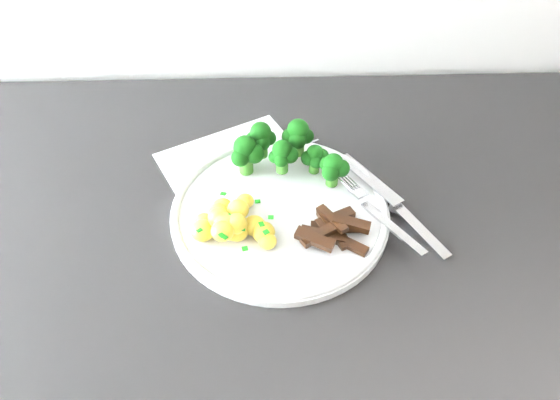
{
  "coord_description": "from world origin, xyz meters",
  "views": [
    {
      "loc": [
        -0.13,
        1.15,
        1.47
      ],
      "look_at": [
        -0.11,
        1.64,
        0.96
      ],
      "focal_mm": 34.29,
      "sensor_mm": 36.0,
      "label": 1
    }
  ],
  "objects_px": {
    "recipe_paper": "(255,190)",
    "broccoli": "(286,150)",
    "plate": "(280,211)",
    "counter": "(262,363)",
    "knife": "(404,216)",
    "beef_strips": "(332,230)",
    "fork": "(381,215)",
    "potatoes": "(231,224)"
  },
  "relations": [
    {
      "from": "recipe_paper",
      "to": "broccoli",
      "type": "distance_m",
      "value": 0.07
    },
    {
      "from": "recipe_paper",
      "to": "plate",
      "type": "distance_m",
      "value": 0.06
    },
    {
      "from": "broccoli",
      "to": "plate",
      "type": "bearing_deg",
      "value": -97.48
    },
    {
      "from": "counter",
      "to": "knife",
      "type": "bearing_deg",
      "value": -9.64
    },
    {
      "from": "broccoli",
      "to": "knife",
      "type": "bearing_deg",
      "value": -30.61
    },
    {
      "from": "counter",
      "to": "knife",
      "type": "relative_size",
      "value": 12.34
    },
    {
      "from": "beef_strips",
      "to": "knife",
      "type": "xyz_separation_m",
      "value": [
        0.1,
        0.03,
        -0.01
      ]
    },
    {
      "from": "recipe_paper",
      "to": "knife",
      "type": "height_order",
      "value": "knife"
    },
    {
      "from": "fork",
      "to": "potatoes",
      "type": "bearing_deg",
      "value": -174.96
    },
    {
      "from": "counter",
      "to": "knife",
      "type": "height_order",
      "value": "knife"
    },
    {
      "from": "potatoes",
      "to": "fork",
      "type": "bearing_deg",
      "value": 5.04
    },
    {
      "from": "plate",
      "to": "broccoli",
      "type": "relative_size",
      "value": 1.81
    },
    {
      "from": "broccoli",
      "to": "fork",
      "type": "distance_m",
      "value": 0.16
    },
    {
      "from": "potatoes",
      "to": "fork",
      "type": "xyz_separation_m",
      "value": [
        0.2,
        0.02,
        -0.01
      ]
    },
    {
      "from": "counter",
      "to": "beef_strips",
      "type": "distance_m",
      "value": 0.5
    },
    {
      "from": "recipe_paper",
      "to": "fork",
      "type": "relative_size",
      "value": 2.2
    },
    {
      "from": "broccoli",
      "to": "fork",
      "type": "bearing_deg",
      "value": -39.42
    },
    {
      "from": "potatoes",
      "to": "counter",
      "type": "bearing_deg",
      "value": 63.87
    },
    {
      "from": "fork",
      "to": "knife",
      "type": "xyz_separation_m",
      "value": [
        0.04,
        0.01,
        -0.01
      ]
    },
    {
      "from": "beef_strips",
      "to": "fork",
      "type": "xyz_separation_m",
      "value": [
        0.07,
        0.02,
        -0.0
      ]
    },
    {
      "from": "plate",
      "to": "beef_strips",
      "type": "height_order",
      "value": "beef_strips"
    },
    {
      "from": "potatoes",
      "to": "fork",
      "type": "distance_m",
      "value": 0.2
    },
    {
      "from": "plate",
      "to": "fork",
      "type": "xyz_separation_m",
      "value": [
        0.13,
        -0.02,
        0.01
      ]
    },
    {
      "from": "beef_strips",
      "to": "fork",
      "type": "distance_m",
      "value": 0.07
    },
    {
      "from": "plate",
      "to": "knife",
      "type": "bearing_deg",
      "value": -4.71
    },
    {
      "from": "plate",
      "to": "beef_strips",
      "type": "relative_size",
      "value": 2.94
    },
    {
      "from": "counter",
      "to": "fork",
      "type": "distance_m",
      "value": 0.51
    },
    {
      "from": "beef_strips",
      "to": "broccoli",
      "type": "bearing_deg",
      "value": 113.96
    },
    {
      "from": "potatoes",
      "to": "beef_strips",
      "type": "distance_m",
      "value": 0.13
    },
    {
      "from": "beef_strips",
      "to": "knife",
      "type": "bearing_deg",
      "value": 17.39
    },
    {
      "from": "potatoes",
      "to": "beef_strips",
      "type": "height_order",
      "value": "potatoes"
    },
    {
      "from": "recipe_paper",
      "to": "broccoli",
      "type": "relative_size",
      "value": 2.13
    },
    {
      "from": "potatoes",
      "to": "broccoli",
      "type": "bearing_deg",
      "value": 57.73
    },
    {
      "from": "recipe_paper",
      "to": "knife",
      "type": "bearing_deg",
      "value": -17.22
    },
    {
      "from": "counter",
      "to": "recipe_paper",
      "type": "distance_m",
      "value": 0.47
    },
    {
      "from": "plate",
      "to": "potatoes",
      "type": "xyz_separation_m",
      "value": [
        -0.06,
        -0.04,
        0.02
      ]
    },
    {
      "from": "broccoli",
      "to": "knife",
      "type": "relative_size",
      "value": 0.82
    },
    {
      "from": "knife",
      "to": "potatoes",
      "type": "bearing_deg",
      "value": -173.88
    },
    {
      "from": "counter",
      "to": "beef_strips",
      "type": "height_order",
      "value": "beef_strips"
    },
    {
      "from": "counter",
      "to": "knife",
      "type": "xyz_separation_m",
      "value": [
        0.2,
        -0.03,
        0.47
      ]
    },
    {
      "from": "plate",
      "to": "potatoes",
      "type": "relative_size",
      "value": 2.64
    },
    {
      "from": "counter",
      "to": "plate",
      "type": "relative_size",
      "value": 8.33
    }
  ]
}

